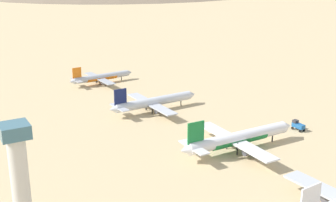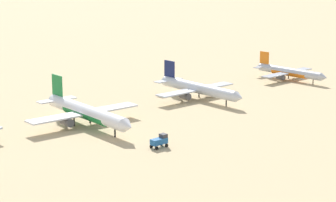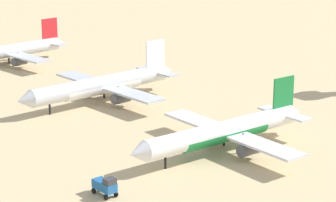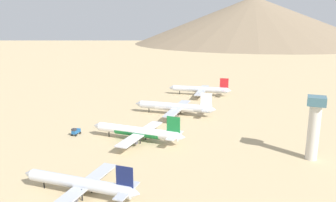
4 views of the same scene
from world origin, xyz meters
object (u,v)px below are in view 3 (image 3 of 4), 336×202
at_px(parked_jet_2, 225,131).
at_px(service_truck, 105,185).
at_px(parked_jet_0, 7,52).
at_px(parked_jet_1, 103,85).

bearing_deg(parked_jet_2, service_truck, 7.34).
height_order(parked_jet_0, parked_jet_2, parked_jet_0).
distance_m(parked_jet_0, parked_jet_2, 109.97).
distance_m(parked_jet_1, service_truck, 64.21).
bearing_deg(service_truck, parked_jet_2, -172.66).
xyz_separation_m(parked_jet_1, service_truck, (33.39, 54.76, -2.95)).
bearing_deg(parked_jet_0, service_truck, 74.59).
height_order(parked_jet_0, service_truck, parked_jet_0).
distance_m(parked_jet_0, service_truck, 118.58).
bearing_deg(parked_jet_1, parked_jet_2, 90.32).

